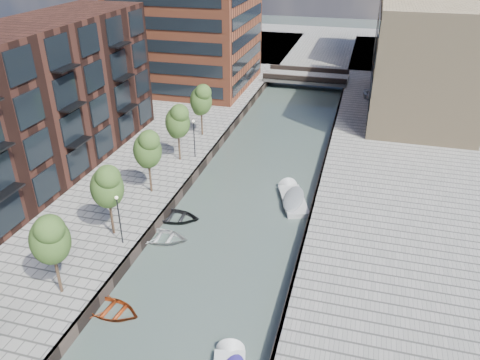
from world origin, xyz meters
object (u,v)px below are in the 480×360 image
at_px(tree_2, 49,238).
at_px(sloop_4, 173,219).
at_px(bridge, 306,77).
at_px(sloop_2, 111,312).
at_px(car, 374,96).
at_px(sloop_3, 161,240).
at_px(tree_4, 147,148).
at_px(tree_5, 177,120).
at_px(motorboat_4, 292,198).
at_px(tree_6, 201,99).
at_px(tree_3, 107,185).

relative_size(tree_2, sloop_4, 1.26).
xyz_separation_m(bridge, sloop_2, (-5.04, -53.98, -1.39)).
bearing_deg(tree_2, car, 67.42).
bearing_deg(sloop_3, tree_4, 28.07).
relative_size(tree_5, motorboat_4, 0.98).
relative_size(motorboat_4, car, 1.39).
relative_size(tree_5, sloop_3, 1.31).
relative_size(sloop_3, motorboat_4, 0.75).
bearing_deg(tree_2, sloop_3, 68.57).
distance_m(tree_5, motorboat_4, 13.96).
xyz_separation_m(tree_4, car, (19.04, 31.76, -3.57)).
xyz_separation_m(tree_4, sloop_4, (3.10, -2.47, -5.31)).
distance_m(tree_6, sloop_4, 17.58).
xyz_separation_m(tree_6, motorboat_4, (12.50, -10.59, -5.08)).
height_order(bridge, sloop_2, bridge).
distance_m(tree_3, sloop_2, 9.43).
distance_m(bridge, sloop_4, 42.83).
bearing_deg(sloop_2, tree_3, 32.47).
distance_m(tree_3, sloop_3, 6.41).
bearing_deg(car, sloop_3, -135.84).
height_order(tree_2, motorboat_4, tree_2).
bearing_deg(tree_2, tree_3, 90.00).
bearing_deg(tree_6, sloop_2, -82.94).
height_order(bridge, tree_3, tree_3).
bearing_deg(sloop_4, motorboat_4, -61.31).
bearing_deg(sloop_3, tree_3, 110.69).
bearing_deg(tree_2, tree_5, 90.00).
distance_m(tree_4, motorboat_4, 13.91).
xyz_separation_m(tree_3, tree_6, (0.00, 21.00, 0.00)).
distance_m(tree_2, sloop_3, 10.49).
height_order(tree_2, sloop_2, tree_2).
height_order(tree_3, sloop_2, tree_3).
relative_size(bridge, car, 2.99).
relative_size(bridge, sloop_2, 3.13).
xyz_separation_m(bridge, tree_4, (-8.50, -40.00, 3.92)).
xyz_separation_m(tree_2, tree_6, (0.00, 28.00, 0.00)).
bearing_deg(tree_2, tree_6, 90.00).
bearing_deg(motorboat_4, tree_6, 139.72).
height_order(tree_4, motorboat_4, tree_4).
height_order(tree_4, tree_5, same).
relative_size(bridge, tree_2, 2.18).
bearing_deg(sloop_3, sloop_2, 178.52).
height_order(tree_5, car, tree_5).
bearing_deg(car, tree_4, -143.93).
relative_size(tree_2, sloop_2, 1.43).
distance_m(bridge, tree_6, 27.63).
distance_m(tree_3, sloop_4, 7.64).
bearing_deg(bridge, sloop_4, -97.25).
bearing_deg(tree_3, tree_6, 90.00).
height_order(sloop_2, sloop_4, sloop_4).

